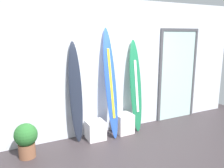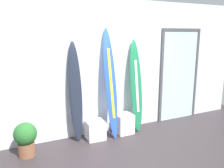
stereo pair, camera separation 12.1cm
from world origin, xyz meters
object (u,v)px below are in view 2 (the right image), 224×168
object	(u,v)px
surfboard_charcoal	(76,92)
potted_plant	(26,138)
surfboard_emerald	(136,87)
display_block_left	(95,130)
glass_door	(179,74)
display_block_center	(124,123)
surfboard_cobalt	(111,84)

from	to	relation	value
surfboard_charcoal	potted_plant	xyz separation A→B (m)	(-0.99, -0.25, -0.64)
surfboard_charcoal	surfboard_emerald	size ratio (longest dim) A/B	0.99
display_block_left	surfboard_charcoal	bearing A→B (deg)	162.37
surfboard_charcoal	potted_plant	world-z (taller)	surfboard_charcoal
surfboard_emerald	potted_plant	world-z (taller)	surfboard_emerald
display_block_left	glass_door	bearing A→B (deg)	6.05
display_block_center	potted_plant	size ratio (longest dim) A/B	0.69
surfboard_cobalt	display_block_center	bearing A→B (deg)	-1.03
potted_plant	display_block_center	bearing A→B (deg)	4.25
surfboard_charcoal	potted_plant	size ratio (longest dim) A/B	3.23
surfboard_charcoal	glass_door	distance (m)	2.67
surfboard_emerald	glass_door	distance (m)	1.36
surfboard_charcoal	display_block_left	bearing A→B (deg)	-17.63
display_block_left	glass_door	xyz separation A→B (m)	(2.31, 0.24, 0.96)
display_block_center	surfboard_charcoal	bearing A→B (deg)	174.21
surfboard_emerald	potted_plant	xyz separation A→B (m)	(-2.31, -0.19, -0.64)
surfboard_cobalt	surfboard_charcoal	bearing A→B (deg)	172.13
surfboard_emerald	display_block_left	bearing A→B (deg)	-176.95
surfboard_charcoal	surfboard_cobalt	world-z (taller)	surfboard_cobalt
surfboard_charcoal	surfboard_cobalt	bearing A→B (deg)	-7.87
surfboard_cobalt	display_block_left	bearing A→B (deg)	-177.64
surfboard_charcoal	surfboard_emerald	world-z (taller)	surfboard_emerald
surfboard_charcoal	display_block_left	size ratio (longest dim) A/B	5.29
surfboard_emerald	display_block_center	bearing A→B (deg)	-172.14
glass_door	surfboard_emerald	bearing A→B (deg)	-171.78
surfboard_emerald	display_block_left	size ratio (longest dim) A/B	5.34
surfboard_charcoal	glass_door	bearing A→B (deg)	2.86
surfboard_emerald	potted_plant	size ratio (longest dim) A/B	3.26
surfboard_cobalt	display_block_center	xyz separation A→B (m)	(0.31, -0.01, -0.91)
surfboard_charcoal	surfboard_emerald	bearing A→B (deg)	-2.59
surfboard_charcoal	surfboard_cobalt	xyz separation A→B (m)	(0.70, -0.10, 0.13)
surfboard_cobalt	display_block_left	xyz separation A→B (m)	(-0.35, -0.01, -0.93)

